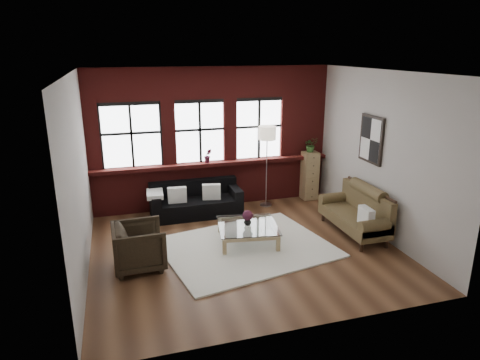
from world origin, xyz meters
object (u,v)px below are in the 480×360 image
object	(u,v)px
vintage_settee	(354,211)
floor_lamp	(267,164)
armchair	(139,246)
drawer_chest	(309,175)
coffee_table	(248,234)
vase	(248,221)
dark_sofa	(196,200)

from	to	relation	value
vintage_settee	floor_lamp	size ratio (longest dim) A/B	0.87
armchair	drawer_chest	xyz separation A→B (m)	(4.25, 2.41, 0.20)
coffee_table	vase	size ratio (longest dim) A/B	7.10
armchair	floor_lamp	xyz separation A→B (m)	(3.07, 2.22, 0.63)
coffee_table	drawer_chest	xyz separation A→B (m)	(2.21, 1.99, 0.41)
dark_sofa	vase	size ratio (longest dim) A/B	12.80
drawer_chest	coffee_table	bearing A→B (deg)	-137.96
armchair	vase	world-z (taller)	armchair
dark_sofa	vintage_settee	xyz separation A→B (m)	(2.83, -1.86, 0.11)
coffee_table	floor_lamp	world-z (taller)	floor_lamp
vintage_settee	coffee_table	world-z (taller)	vintage_settee
dark_sofa	coffee_table	bearing A→B (deg)	-67.90
vintage_settee	armchair	world-z (taller)	vintage_settee
vase	floor_lamp	xyz separation A→B (m)	(1.02, 1.81, 0.59)
floor_lamp	drawer_chest	bearing A→B (deg)	8.88
drawer_chest	floor_lamp	bearing A→B (deg)	-171.12
vintage_settee	drawer_chest	size ratio (longest dim) A/B	1.51
armchair	coffee_table	world-z (taller)	armchair
dark_sofa	floor_lamp	world-z (taller)	floor_lamp
vase	vintage_settee	bearing A→B (deg)	-5.25
vintage_settee	floor_lamp	xyz separation A→B (m)	(-1.13, 2.01, 0.55)
armchair	drawer_chest	bearing A→B (deg)	-62.44
dark_sofa	vase	world-z (taller)	dark_sofa
vintage_settee	drawer_chest	distance (m)	2.20
dark_sofa	drawer_chest	xyz separation A→B (m)	(2.89, 0.33, 0.23)
armchair	floor_lamp	size ratio (longest dim) A/B	0.42
floor_lamp	dark_sofa	bearing A→B (deg)	-175.22
vintage_settee	floor_lamp	world-z (taller)	floor_lamp
coffee_table	vase	world-z (taller)	vase
dark_sofa	armchair	bearing A→B (deg)	-123.25
floor_lamp	vase	bearing A→B (deg)	-119.50
armchair	vintage_settee	bearing A→B (deg)	-89.00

